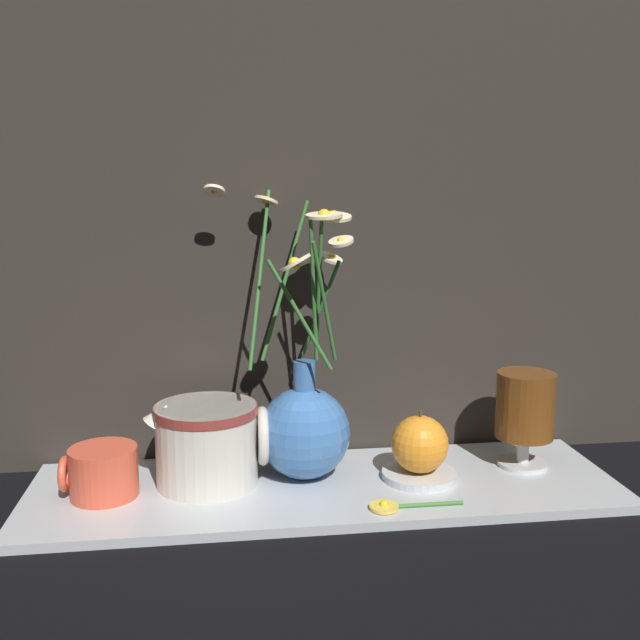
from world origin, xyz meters
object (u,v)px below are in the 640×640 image
Objects in this scene: vase_with_flowers at (305,424)px; tea_glass at (525,408)px; orange_fruit at (419,444)px; yellow_mug at (103,471)px; ceramic_pitcher at (208,440)px.

vase_with_flowers is 2.90× the size of tea_glass.
tea_glass is 0.16m from orange_fruit.
tea_glass is 1.59× the size of orange_fruit.
yellow_mug is (-0.26, -0.02, -0.04)m from vase_with_flowers.
yellow_mug is at bearing -174.94° from vase_with_flowers.
ceramic_pitcher is 0.28m from orange_fruit.
yellow_mug is 0.71× the size of tea_glass.
orange_fruit reaches higher than yellow_mug.
vase_with_flowers is 0.27m from yellow_mug.
vase_with_flowers is 0.13m from ceramic_pitcher.
ceramic_pitcher is (-0.13, -0.00, -0.02)m from vase_with_flowers.
vase_with_flowers is 4.09× the size of yellow_mug.
vase_with_flowers is 0.16m from orange_fruit.
vase_with_flowers reaches higher than orange_fruit.
vase_with_flowers is 4.60× the size of orange_fruit.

